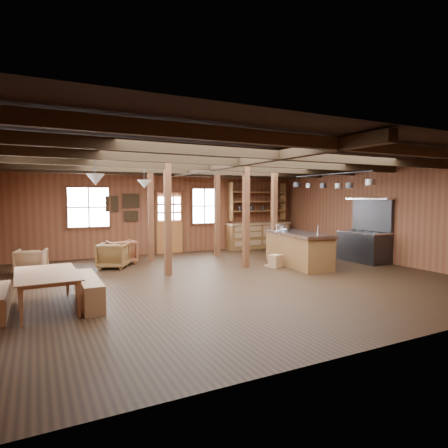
{
  "coord_description": "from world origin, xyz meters",
  "views": [
    {
      "loc": [
        -4.08,
        -7.72,
        1.89
      ],
      "look_at": [
        0.45,
        1.23,
        1.19
      ],
      "focal_mm": 30.0,
      "sensor_mm": 36.0,
      "label": 1
    }
  ],
  "objects": [
    {
      "name": "back_counter",
      "position": [
        3.4,
        4.2,
        0.6
      ],
      "size": [
        2.55,
        0.6,
        2.45
      ],
      "color": "brown",
      "rests_on": "floor"
    },
    {
      "name": "armchair_a",
      "position": [
        -1.91,
        3.09,
        0.34
      ],
      "size": [
        0.81,
        0.83,
        0.69
      ],
      "primitive_type": "imported",
      "rotation": [
        0.0,
        0.0,
        3.26
      ],
      "color": "brown",
      "rests_on": "floor"
    },
    {
      "name": "back_door",
      "position": [
        0.0,
        4.45,
        0.88
      ],
      "size": [
        1.02,
        0.08,
        2.15
      ],
      "color": "brown",
      "rests_on": "floor"
    },
    {
      "name": "commercial_range",
      "position": [
        4.65,
        0.24,
        0.62
      ],
      "size": [
        0.79,
        1.53,
        1.89
      ],
      "color": "#2F2F31",
      "rests_on": "floor"
    },
    {
      "name": "ceiling_joists",
      "position": [
        0.0,
        0.18,
        2.68
      ],
      "size": [
        9.8,
        8.82,
        0.18
      ],
      "color": "black",
      "rests_on": "ceiling"
    },
    {
      "name": "room",
      "position": [
        0.0,
        0.0,
        1.4
      ],
      "size": [
        10.04,
        9.04,
        2.84
      ],
      "color": "black",
      "rests_on": "ground"
    },
    {
      "name": "notice_boards",
      "position": [
        -1.5,
        4.46,
        1.64
      ],
      "size": [
        1.08,
        0.03,
        0.9
      ],
      "color": "beige",
      "rests_on": "wall_back"
    },
    {
      "name": "bench_aisle",
      "position": [
        -3.27,
        -0.75,
        0.24
      ],
      "size": [
        0.33,
        1.74,
        0.48
      ],
      "primitive_type": "cube",
      "color": "#8F6341",
      "rests_on": "floor"
    },
    {
      "name": "bowl",
      "position": [
        2.29,
        1.06,
        0.97
      ],
      "size": [
        0.3,
        0.3,
        0.06
      ],
      "primitive_type": "imported",
      "rotation": [
        0.0,
        0.0,
        0.37
      ],
      "color": "silver",
      "rests_on": "kitchen_island"
    },
    {
      "name": "armchair_c",
      "position": [
        -4.2,
        2.61,
        0.31
      ],
      "size": [
        0.79,
        0.81,
        0.63
      ],
      "primitive_type": "imported",
      "rotation": [
        0.0,
        0.0,
        2.95
      ],
      "color": "brown",
      "rests_on": "floor"
    },
    {
      "name": "pendant_lamps",
      "position": [
        -2.25,
        1.0,
        2.25
      ],
      "size": [
        1.86,
        2.36,
        0.66
      ],
      "color": "#2F2F31",
      "rests_on": "ceiling"
    },
    {
      "name": "counter_pot",
      "position": [
        2.37,
        1.32,
        1.03
      ],
      "size": [
        0.28,
        0.28,
        0.17
      ],
      "primitive_type": "cylinder",
      "color": "silver",
      "rests_on": "kitchen_island"
    },
    {
      "name": "window_back_right",
      "position": [
        1.3,
        4.46,
        1.6
      ],
      "size": [
        1.02,
        0.06,
        1.32
      ],
      "color": "white",
      "rests_on": "wall_back"
    },
    {
      "name": "armchair_b",
      "position": [
        -2.24,
        2.52,
        0.34
      ],
      "size": [
        0.99,
        1.0,
        0.68
      ],
      "primitive_type": "imported",
      "rotation": [
        0.0,
        0.0,
        2.67
      ],
      "color": "brown",
      "rests_on": "floor"
    },
    {
      "name": "kitchen_island",
      "position": [
        2.45,
        0.61,
        0.48
      ],
      "size": [
        1.21,
        2.6,
        1.2
      ],
      "rotation": [
        0.0,
        0.0,
        -0.14
      ],
      "color": "brown",
      "rests_on": "floor"
    },
    {
      "name": "timber_posts",
      "position": [
        0.52,
        2.08,
        1.4
      ],
      "size": [
        3.95,
        2.35,
        2.8
      ],
      "color": "#442113",
      "rests_on": "floor"
    },
    {
      "name": "step_stool",
      "position": [
        1.72,
        0.64,
        0.17
      ],
      "size": [
        0.46,
        0.4,
        0.35
      ],
      "primitive_type": "cube",
      "rotation": [
        0.0,
        0.0,
        0.39
      ],
      "color": "#8F6341",
      "rests_on": "floor"
    },
    {
      "name": "pot_rack",
      "position": [
        3.29,
        0.2,
        2.29
      ],
      "size": [
        0.4,
        3.0,
        0.43
      ],
      "color": "#2F2F31",
      "rests_on": "ceiling"
    },
    {
      "name": "dining_table",
      "position": [
        -3.9,
        -0.75,
        0.31
      ],
      "size": [
        1.04,
        1.79,
        0.62
      ],
      "primitive_type": "imported",
      "rotation": [
        0.0,
        0.0,
        1.61
      ],
      "color": "#906241",
      "rests_on": "floor"
    },
    {
      "name": "window_back_left",
      "position": [
        -2.6,
        4.46,
        1.6
      ],
      "size": [
        1.32,
        0.06,
        1.32
      ],
      "color": "white",
      "rests_on": "wall_back"
    }
  ]
}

